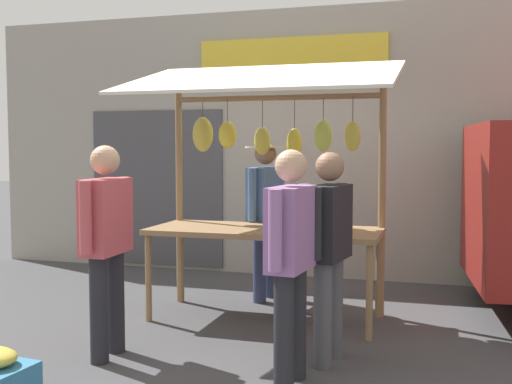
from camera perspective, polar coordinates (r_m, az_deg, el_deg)
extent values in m
plane|color=#424244|center=(6.21, 0.81, -11.39)|extent=(40.00, 40.00, 0.00)
cube|color=#9E998E|center=(8.12, 5.08, 4.39)|extent=(9.00, 0.25, 3.40)
cube|color=yellow|center=(8.10, 3.21, 11.84)|extent=(2.40, 0.06, 0.56)
cube|color=#47474C|center=(8.69, -8.96, 0.37)|extent=(1.90, 0.04, 2.10)
cube|color=olive|center=(6.03, 0.82, -3.55)|extent=(2.20, 0.90, 0.05)
cylinder|color=olive|center=(6.12, -9.70, -7.68)|extent=(0.06, 0.06, 0.83)
cylinder|color=olive|center=(5.54, 10.22, -8.94)|extent=(0.06, 0.06, 0.83)
cylinder|color=olive|center=(6.81, -6.77, -6.44)|extent=(0.06, 0.06, 0.83)
cylinder|color=olive|center=(6.30, 11.03, -7.36)|extent=(0.06, 0.06, 0.83)
cylinder|color=olive|center=(6.73, -6.95, -0.04)|extent=(0.07, 0.07, 2.35)
cylinder|color=olive|center=(6.20, 11.31, -0.45)|extent=(0.07, 0.07, 2.35)
cylinder|color=olive|center=(6.38, 1.82, 8.52)|extent=(2.12, 0.06, 0.06)
cube|color=beige|center=(5.87, 0.43, 10.38)|extent=(2.50, 1.46, 0.39)
cylinder|color=brown|center=(6.20, 8.75, 7.49)|extent=(0.01, 0.01, 0.24)
ellipsoid|color=gold|center=(6.18, 8.72, 5.01)|extent=(0.17, 0.15, 0.30)
cylinder|color=brown|center=(6.25, 6.11, 7.55)|extent=(0.01, 0.01, 0.23)
ellipsoid|color=#B2CC4C|center=(6.24, 6.09, 5.09)|extent=(0.22, 0.21, 0.31)
cylinder|color=brown|center=(6.34, 3.49, 7.16)|extent=(0.01, 0.01, 0.31)
ellipsoid|color=yellow|center=(6.33, 3.48, 4.27)|extent=(0.21, 0.21, 0.33)
cylinder|color=brown|center=(6.42, 0.58, 7.20)|extent=(0.01, 0.01, 0.29)
ellipsoid|color=gold|center=(6.41, 0.58, 4.63)|extent=(0.22, 0.20, 0.28)
cylinder|color=brown|center=(6.47, -2.60, 7.43)|extent=(0.01, 0.01, 0.23)
ellipsoid|color=yellow|center=(6.46, -2.60, 5.17)|extent=(0.28, 0.28, 0.28)
cylinder|color=brown|center=(6.62, -4.85, 7.56)|extent=(0.01, 0.01, 0.18)
ellipsoid|color=gold|center=(6.61, -4.83, 5.21)|extent=(0.23, 0.19, 0.36)
sphere|color=#729E4C|center=(6.27, 2.24, -2.11)|extent=(0.20, 0.20, 0.20)
ellipsoid|color=orange|center=(6.07, 6.60, -2.62)|extent=(0.26, 0.24, 0.14)
cylinder|color=navy|center=(7.00, 1.35, -6.08)|extent=(0.14, 0.14, 0.84)
cylinder|color=navy|center=(6.75, 0.33, -6.46)|extent=(0.14, 0.14, 0.84)
cube|color=#476B9E|center=(6.78, 0.85, -0.27)|extent=(0.30, 0.54, 0.60)
cylinder|color=#476B9E|center=(7.06, 1.96, 0.10)|extent=(0.09, 0.09, 0.55)
cylinder|color=#476B9E|center=(6.50, -0.35, -0.25)|extent=(0.09, 0.09, 0.55)
sphere|color=#8C664C|center=(6.76, 0.86, 3.49)|extent=(0.23, 0.23, 0.23)
cylinder|color=beige|center=(6.76, 0.86, 4.08)|extent=(0.44, 0.44, 0.02)
cylinder|color=#232328|center=(4.36, 2.53, -12.60)|extent=(0.14, 0.14, 0.81)
cylinder|color=#232328|center=(4.60, 3.69, -11.69)|extent=(0.14, 0.14, 0.81)
cube|color=#93669E|center=(4.34, 3.17, -3.30)|extent=(0.27, 0.51, 0.58)
cylinder|color=#93669E|center=(4.05, 1.75, -3.49)|extent=(0.09, 0.09, 0.53)
cylinder|color=#93669E|center=(4.62, 4.41, -2.56)|extent=(0.09, 0.09, 0.53)
sphere|color=tan|center=(4.30, 3.19, 2.38)|extent=(0.22, 0.22, 0.22)
cylinder|color=#232328|center=(5.04, -14.02, -10.31)|extent=(0.14, 0.14, 0.83)
cylinder|color=#232328|center=(5.28, -12.57, -9.64)|extent=(0.14, 0.14, 0.83)
cube|color=#BF4C51|center=(5.04, -13.41, -2.15)|extent=(0.24, 0.51, 0.59)
cylinder|color=#BF4C51|center=(4.77, -15.16, -2.25)|extent=(0.09, 0.09, 0.54)
cylinder|color=#BF4C51|center=(5.31, -11.84, -1.55)|extent=(0.09, 0.09, 0.54)
sphere|color=tan|center=(5.01, -13.49, 2.82)|extent=(0.23, 0.23, 0.23)
cylinder|color=#4C4C51|center=(4.83, 6.06, -11.02)|extent=(0.14, 0.14, 0.80)
cylinder|color=#4C4C51|center=(5.07, 7.08, -10.28)|extent=(0.14, 0.14, 0.80)
cube|color=black|center=(4.82, 6.65, -2.75)|extent=(0.29, 0.51, 0.57)
cylinder|color=black|center=(4.54, 5.41, -2.88)|extent=(0.09, 0.09, 0.52)
cylinder|color=black|center=(5.10, 7.75, -2.12)|extent=(0.09, 0.09, 0.52)
sphere|color=#8C664C|center=(4.79, 6.69, 2.30)|extent=(0.22, 0.22, 0.22)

